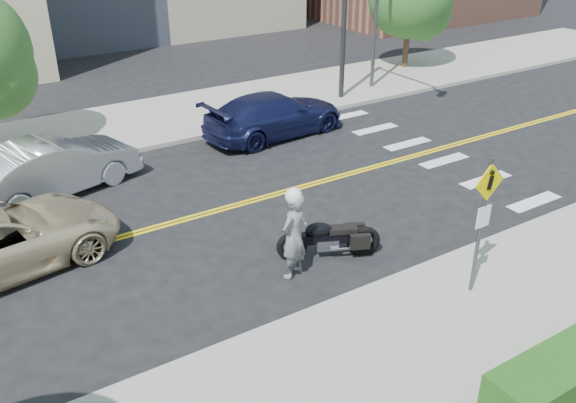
{
  "coord_description": "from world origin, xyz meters",
  "views": [
    {
      "loc": [
        -4.67,
        -13.17,
        7.6
      ],
      "look_at": [
        2.04,
        -2.55,
        1.2
      ],
      "focal_mm": 38.0,
      "sensor_mm": 36.0,
      "label": 1
    }
  ],
  "objects_px": {
    "pedestrian_sign": "(483,214)",
    "motorcyclist": "(293,233)",
    "parked_car_silver": "(53,167)",
    "parked_car_blue": "(275,114)",
    "motorcycle": "(330,229)"
  },
  "relations": [
    {
      "from": "parked_car_silver",
      "to": "parked_car_blue",
      "type": "xyz_separation_m",
      "value": [
        7.57,
        0.64,
        -0.04
      ]
    },
    {
      "from": "motorcyclist",
      "to": "motorcycle",
      "type": "xyz_separation_m",
      "value": [
        1.13,
        0.22,
        -0.35
      ]
    },
    {
      "from": "pedestrian_sign",
      "to": "parked_car_silver",
      "type": "xyz_separation_m",
      "value": [
        -6.12,
        9.7,
        -1.17
      ]
    },
    {
      "from": "pedestrian_sign",
      "to": "parked_car_blue",
      "type": "relative_size",
      "value": 0.58
    },
    {
      "from": "motorcyclist",
      "to": "motorcycle",
      "type": "relative_size",
      "value": 0.91
    },
    {
      "from": "pedestrian_sign",
      "to": "motorcycle",
      "type": "xyz_separation_m",
      "value": [
        -1.6,
        2.87,
        -1.25
      ]
    },
    {
      "from": "parked_car_silver",
      "to": "motorcycle",
      "type": "bearing_deg",
      "value": -162.22
    },
    {
      "from": "pedestrian_sign",
      "to": "parked_car_silver",
      "type": "relative_size",
      "value": 0.62
    },
    {
      "from": "parked_car_silver",
      "to": "parked_car_blue",
      "type": "bearing_deg",
      "value": -100.9
    },
    {
      "from": "motorcycle",
      "to": "parked_car_blue",
      "type": "relative_size",
      "value": 0.45
    },
    {
      "from": "motorcyclist",
      "to": "parked_car_silver",
      "type": "distance_m",
      "value": 7.83
    },
    {
      "from": "parked_car_blue",
      "to": "parked_car_silver",
      "type": "bearing_deg",
      "value": 89.6
    },
    {
      "from": "pedestrian_sign",
      "to": "motorcyclist",
      "type": "xyz_separation_m",
      "value": [
        -2.73,
        2.65,
        -0.89
      ]
    },
    {
      "from": "motorcyclist",
      "to": "parked_car_blue",
      "type": "bearing_deg",
      "value": -141.94
    },
    {
      "from": "motorcycle",
      "to": "pedestrian_sign",
      "type": "bearing_deg",
      "value": -36.25
    }
  ]
}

